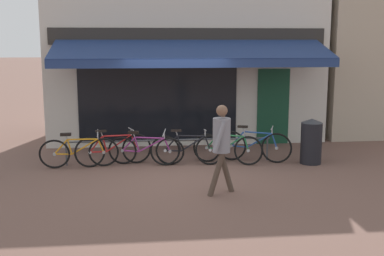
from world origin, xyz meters
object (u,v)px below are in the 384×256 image
at_px(bicycle_green, 227,148).
at_px(litter_bin, 311,141).
at_px(bicycle_black, 187,149).
at_px(bicycle_blue, 253,146).
at_px(bicycle_purple, 146,150).
at_px(bicycle_orange, 79,152).
at_px(bicycle_red, 113,149).
at_px(pedestrian_adult, 222,139).

xyz_separation_m(bicycle_green, litter_bin, (1.96, -0.22, 0.17)).
relative_size(bicycle_black, bicycle_blue, 1.03).
bearing_deg(bicycle_green, bicycle_purple, -157.08).
height_order(bicycle_orange, bicycle_black, bicycle_black).
bearing_deg(bicycle_purple, bicycle_red, -174.92).
distance_m(bicycle_green, bicycle_blue, 0.66).
distance_m(bicycle_orange, bicycle_purple, 1.52).
bearing_deg(pedestrian_adult, bicycle_red, 126.51).
distance_m(bicycle_blue, pedestrian_adult, 2.72).
relative_size(bicycle_blue, pedestrian_adult, 1.00).
xyz_separation_m(bicycle_black, bicycle_green, (0.95, 0.03, -0.00)).
height_order(bicycle_purple, litter_bin, litter_bin).
relative_size(bicycle_orange, litter_bin, 1.67).
xyz_separation_m(bicycle_purple, pedestrian_adult, (1.38, -2.31, 0.69)).
height_order(bicycle_red, bicycle_blue, bicycle_blue).
height_order(bicycle_green, litter_bin, litter_bin).
distance_m(bicycle_red, bicycle_purple, 0.75).
distance_m(bicycle_red, pedestrian_adult, 3.26).
relative_size(bicycle_green, pedestrian_adult, 0.93).
xyz_separation_m(bicycle_orange, bicycle_red, (0.77, 0.16, 0.01)).
distance_m(bicycle_orange, bicycle_red, 0.78).
xyz_separation_m(bicycle_red, bicycle_green, (2.66, -0.11, -0.01)).
bearing_deg(bicycle_blue, bicycle_black, -155.03).
bearing_deg(litter_bin, bicycle_purple, 176.03).
bearing_deg(litter_bin, bicycle_green, 173.51).
relative_size(bicycle_purple, bicycle_blue, 1.04).
relative_size(bicycle_blue, litter_bin, 1.60).
distance_m(bicycle_red, bicycle_blue, 3.31).
bearing_deg(bicycle_purple, bicycle_orange, -166.30).
bearing_deg(bicycle_purple, bicycle_black, 5.31).
bearing_deg(bicycle_red, bicycle_green, -16.21).
xyz_separation_m(bicycle_black, litter_bin, (2.91, -0.19, 0.16)).
height_order(bicycle_red, pedestrian_adult, pedestrian_adult).
bearing_deg(pedestrian_adult, bicycle_green, 71.51).
xyz_separation_m(bicycle_blue, pedestrian_adult, (-1.18, -2.36, 0.66)).
xyz_separation_m(bicycle_blue, litter_bin, (1.31, -0.32, 0.15)).
relative_size(bicycle_black, litter_bin, 1.64).
relative_size(bicycle_green, bicycle_blue, 0.93).
relative_size(bicycle_red, litter_bin, 1.65).
bearing_deg(bicycle_orange, bicycle_red, 8.15).
xyz_separation_m(bicycle_red, litter_bin, (4.62, -0.33, 0.16)).
xyz_separation_m(bicycle_orange, bicycle_purple, (1.51, 0.10, -0.01)).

